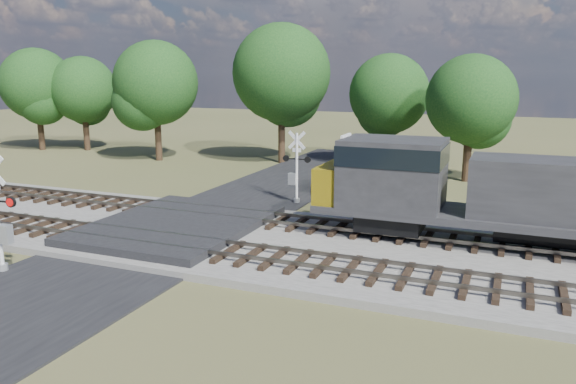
% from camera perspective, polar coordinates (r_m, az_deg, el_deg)
% --- Properties ---
extents(ground, '(160.00, 160.00, 0.00)m').
position_cam_1_polar(ground, '(26.17, -11.72, -4.47)').
color(ground, '#464B28').
rests_on(ground, ground).
extents(ballast_bed, '(140.00, 10.00, 0.30)m').
position_cam_1_polar(ballast_bed, '(22.78, 10.54, -6.54)').
color(ballast_bed, gray).
rests_on(ballast_bed, ground).
extents(road, '(7.00, 60.00, 0.08)m').
position_cam_1_polar(road, '(26.16, -11.73, -4.39)').
color(road, black).
rests_on(road, ground).
extents(crossing_panel, '(7.00, 9.00, 0.62)m').
position_cam_1_polar(crossing_panel, '(26.48, -11.15, -3.54)').
color(crossing_panel, '#262628').
rests_on(crossing_panel, ground).
extents(track_near, '(140.00, 2.60, 0.33)m').
position_cam_1_polar(track_near, '(22.83, -8.03, -5.72)').
color(track_near, black).
rests_on(track_near, ballast_bed).
extents(track_far, '(140.00, 2.60, 0.33)m').
position_cam_1_polar(track_far, '(27.07, -2.70, -2.75)').
color(track_far, black).
rests_on(track_far, ballast_bed).
extents(crossing_signal_near, '(1.79, 0.40, 4.44)m').
position_cam_1_polar(crossing_signal_near, '(23.23, -27.21, -2.98)').
color(crossing_signal_near, silver).
rests_on(crossing_signal_near, ground).
extents(crossing_signal_far, '(1.67, 0.36, 4.15)m').
position_cam_1_polar(crossing_signal_far, '(31.66, 0.75, 1.88)').
color(crossing_signal_far, silver).
rests_on(crossing_signal_far, ground).
extents(equipment_shed, '(4.99, 4.99, 2.68)m').
position_cam_1_polar(equipment_shed, '(33.61, 8.04, 1.72)').
color(equipment_shed, '#49281F').
rests_on(equipment_shed, ground).
extents(treeline, '(82.07, 10.57, 11.76)m').
position_cam_1_polar(treeline, '(41.08, 17.30, 10.48)').
color(treeline, black).
rests_on(treeline, ground).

